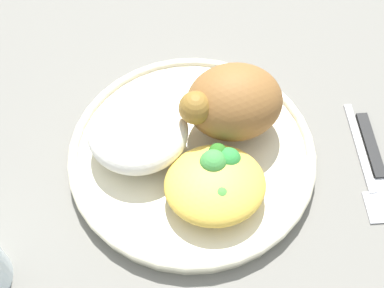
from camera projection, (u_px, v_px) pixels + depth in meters
The scene contains 7 objects.
ground_plane at pixel (192, 159), 0.54m from camera, with size 2.00×2.00×0.00m, color slate.
plate at pixel (192, 154), 0.53m from camera, with size 0.25×0.25×0.02m.
roasted_chicken at pixel (232, 102), 0.51m from camera, with size 0.10×0.08×0.07m.
rice_pile at pixel (138, 132), 0.50m from camera, with size 0.10×0.09×0.04m, color white.
mac_cheese_with_broccoli at pixel (216, 182), 0.48m from camera, with size 0.10×0.09×0.04m.
fork at pixel (366, 167), 0.53m from camera, with size 0.03×0.14×0.01m.
knife at pixel (381, 176), 0.52m from camera, with size 0.03×0.19×0.01m.
Camera 1 is at (0.04, 0.27, 0.46)m, focal length 48.46 mm.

